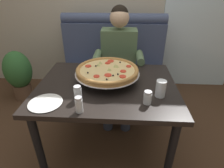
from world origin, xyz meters
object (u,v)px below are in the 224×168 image
shaker_oregano (148,98)px  plate_near_left (45,102)px  diner_main (119,59)px  drinking_glass (161,89)px  shaker_parmesan (78,94)px  dining_table (107,94)px  pizza (107,70)px  potted_plant (19,73)px  patio_chair (186,41)px  booth_bench (113,73)px  shaker_pepper_flakes (79,106)px

shaker_oregano → plate_near_left: (-0.71, -0.04, -0.03)m
diner_main → drinking_glass: bearing=-67.7°
shaker_parmesan → plate_near_left: (-0.22, -0.06, -0.04)m
dining_table → diner_main: 0.65m
pizza → diner_main: bearing=81.8°
diner_main → potted_plant: (-1.37, 0.21, -0.32)m
patio_chair → potted_plant: 2.89m
diner_main → plate_near_left: bearing=-117.5°
drinking_glass → booth_bench: bearing=111.0°
shaker_oregano → plate_near_left: size_ratio=0.40×
plate_near_left → drinking_glass: size_ratio=1.87×
dining_table → shaker_oregano: bearing=-39.8°
booth_bench → shaker_pepper_flakes: size_ratio=12.24×
dining_table → patio_chair: patio_chair is taller
plate_near_left → potted_plant: 1.49m
plate_near_left → shaker_oregano: bearing=3.5°
dining_table → booth_bench: bearing=90.0°
pizza → plate_near_left: (-0.41, -0.36, -0.09)m
diner_main → shaker_oregano: size_ratio=13.35×
shaker_parmesan → potted_plant: (-1.10, 1.08, -0.39)m
booth_bench → dining_table: booth_bench is taller
potted_plant → patio_chair: bearing=26.1°
shaker_oregano → booth_bench: bearing=104.6°
diner_main → patio_chair: 1.93m
plate_near_left → pizza: bearing=41.4°
dining_table → shaker_pepper_flakes: 0.43m
shaker_oregano → potted_plant: 1.97m
plate_near_left → potted_plant: bearing=127.4°
diner_main → potted_plant: bearing=171.3°
shaker_parmesan → shaker_oregano: bearing=-2.3°
booth_bench → dining_table: 0.94m
shaker_parmesan → drinking_glass: size_ratio=0.86×
booth_bench → shaker_parmesan: booth_bench is taller
diner_main → shaker_oregano: 0.93m
shaker_oregano → drinking_glass: (0.10, 0.10, 0.02)m
booth_bench → plate_near_left: 1.32m
drinking_glass → patio_chair: (0.90, 2.27, -0.27)m
shaker_pepper_flakes → potted_plant: shaker_pepper_flakes is taller
shaker_parmesan → booth_bench: bearing=80.7°
dining_table → drinking_glass: drinking_glass is taller
diner_main → potted_plant: diner_main is taller
diner_main → pizza: (-0.08, -0.58, 0.12)m
pizza → shaker_pepper_flakes: bearing=-108.4°
diner_main → pizza: diner_main is taller
dining_table → shaker_pepper_flakes: size_ratio=10.15×
shaker_pepper_flakes → drinking_glass: bearing=21.7°
patio_chair → shaker_oregano: bearing=-112.9°
plate_near_left → patio_chair: bearing=54.7°
drinking_glass → dining_table: bearing=159.3°
patio_chair → pizza: bearing=-122.4°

